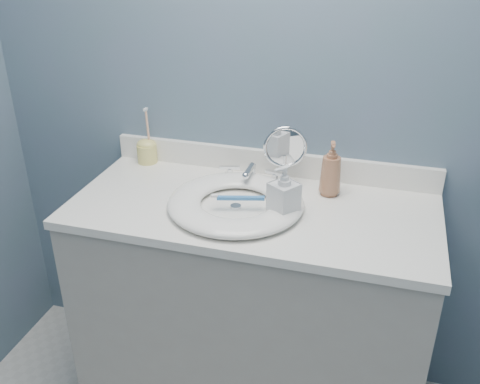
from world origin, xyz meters
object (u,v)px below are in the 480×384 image
(soap_bottle_amber, at_px, (331,169))
(soap_bottle_clear, at_px, (284,192))
(makeup_mirror, at_px, (285,154))
(toothbrush_holder, at_px, (147,150))

(soap_bottle_amber, distance_m, soap_bottle_clear, 0.23)
(makeup_mirror, height_order, soap_bottle_clear, makeup_mirror)
(toothbrush_holder, bearing_deg, soap_bottle_clear, -25.01)
(makeup_mirror, distance_m, soap_bottle_amber, 0.17)
(toothbrush_holder, bearing_deg, makeup_mirror, -6.13)
(soap_bottle_amber, bearing_deg, toothbrush_holder, 163.28)
(makeup_mirror, relative_size, toothbrush_holder, 1.02)
(makeup_mirror, bearing_deg, soap_bottle_clear, -94.74)
(makeup_mirror, distance_m, soap_bottle_clear, 0.23)
(soap_bottle_amber, bearing_deg, makeup_mirror, 162.80)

